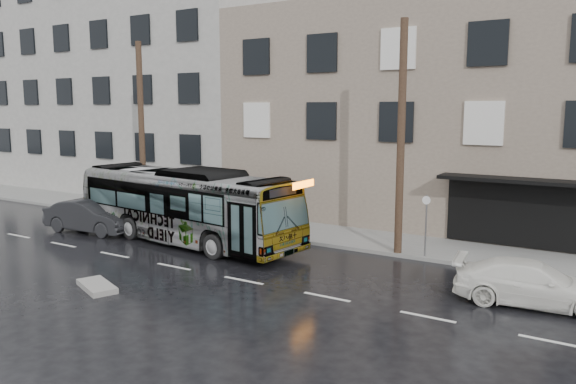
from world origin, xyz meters
name	(u,v)px	position (x,y,z in m)	size (l,w,h in m)	color
ground	(217,252)	(0.00, 0.00, 0.00)	(120.00, 120.00, 0.00)	black
sidewalk	(281,229)	(0.00, 4.90, 0.07)	(90.00, 3.60, 0.15)	gray
building_taupe	(437,114)	(5.00, 12.70, 5.50)	(20.00, 12.00, 11.00)	gray
building_grey	(148,79)	(-18.00, 14.20, 8.00)	(26.00, 15.00, 16.00)	#AEABA4
utility_pole_front	(401,139)	(6.50, 3.30, 4.65)	(0.30, 0.30, 9.00)	#4A3525
utility_pole_rear	(142,131)	(-7.50, 3.30, 4.65)	(0.30, 0.30, 9.00)	#4A3525
sign_post	(426,226)	(7.60, 3.30, 1.35)	(0.06, 0.06, 2.40)	slate
bus	(184,205)	(-2.30, 0.68, 1.63)	(2.73, 11.68, 3.25)	#B2B2B2
white_sedan	(532,283)	(11.91, 0.13, 0.65)	(1.83, 4.51, 1.31)	white
dark_sedan	(91,216)	(-7.37, -0.19, 0.78)	(1.65, 4.72, 1.55)	black
slush_pile	(97,286)	(-0.32, -5.74, 0.09)	(1.80, 0.80, 0.18)	#A5A39C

